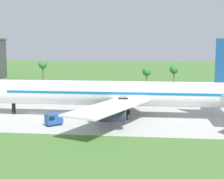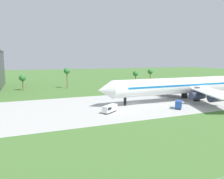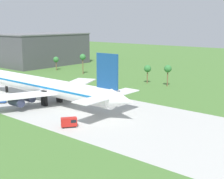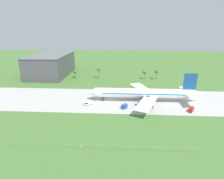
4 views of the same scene
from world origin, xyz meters
name	(u,v)px [view 1 (image 1 of 4)]	position (x,y,z in m)	size (l,w,h in m)	color
ground_plane	(34,113)	(0.00, 0.00, 0.00)	(600.00, 600.00, 0.00)	#477233
taxiway_strip	(34,113)	(0.00, 0.00, 0.01)	(320.00, 44.00, 0.02)	#B2B2AD
jet_airliner	(119,94)	(24.19, -2.38, 6.25)	(78.78, 55.72, 20.69)	white
catering_van	(53,119)	(9.75, -14.27, 1.52)	(4.26, 4.24, 2.84)	black
palm_tree_row	(87,70)	(4.51, 54.81, 8.10)	(85.16, 3.60, 12.03)	brown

